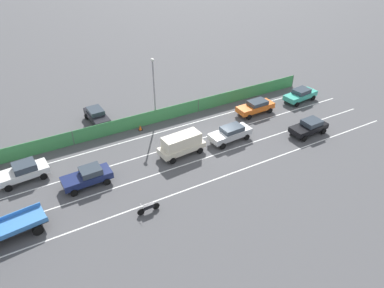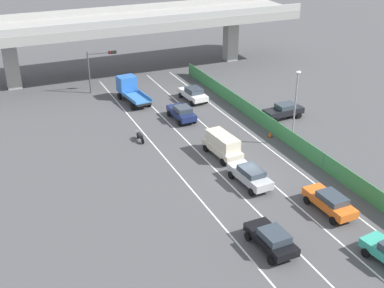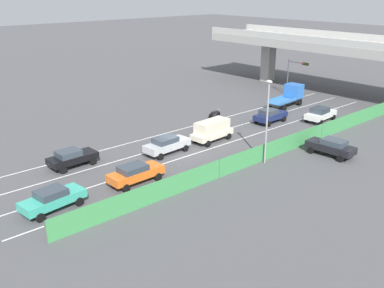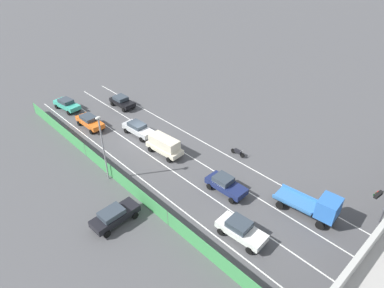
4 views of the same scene
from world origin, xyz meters
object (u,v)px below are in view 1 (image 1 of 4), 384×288
street_lamp (154,85)px  traffic_cone (140,128)px  car_sedan_silver (231,133)px  parked_sedan_dark (97,115)px  car_sedan_black (309,126)px  car_sedan_white (23,171)px  motorcycle (148,208)px  car_taxi_teal (301,95)px  car_sedan_navy (88,176)px  car_van_cream (182,144)px  car_taxi_orange (256,106)px

street_lamp → traffic_cone: size_ratio=12.41×
car_sedan_silver → parked_sedan_dark: size_ratio=1.04×
car_sedan_silver → street_lamp: bearing=33.9°
car_sedan_black → traffic_cone: 18.41m
car_sedan_white → parked_sedan_dark: car_sedan_white is taller
car_sedan_black → parked_sedan_dark: parked_sedan_dark is taller
car_sedan_white → parked_sedan_dark: bearing=-51.9°
motorcycle → parked_sedan_dark: size_ratio=0.43×
car_sedan_silver → car_taxi_teal: bearing=-75.3°
car_sedan_navy → street_lamp: bearing=-53.1°
car_van_cream → car_taxi_orange: bearing=-74.4°
car_sedan_black → car_taxi_orange: 6.89m
car_sedan_silver → car_sedan_white: bearing=79.6°
car_sedan_navy → car_sedan_white: bearing=54.1°
car_sedan_black → car_sedan_white: car_sedan_white is taller
car_sedan_white → street_lamp: size_ratio=0.60×
car_sedan_silver → car_taxi_teal: size_ratio=1.00×
car_sedan_navy → motorcycle: size_ratio=2.23×
car_sedan_white → traffic_cone: bearing=-76.5°
street_lamp → car_sedan_white: bearing=105.0°
car_sedan_white → parked_sedan_dark: (6.93, -8.85, -0.00)m
car_van_cream → car_sedan_navy: car_van_cream is taller
car_van_cream → car_sedan_navy: (-0.14, 9.43, -0.33)m
parked_sedan_dark → street_lamp: bearing=-116.3°
car_sedan_navy → street_lamp: 12.98m
car_taxi_teal → traffic_cone: car_taxi_teal is taller
car_taxi_orange → car_sedan_white: size_ratio=1.04×
car_sedan_navy → traffic_cone: bearing=-49.5°
car_taxi_orange → motorcycle: (-9.24, 17.88, -0.44)m
car_taxi_teal → parked_sedan_dark: (7.17, 24.05, 0.02)m
car_sedan_silver → car_sedan_navy: (0.13, 15.08, -0.02)m
car_taxi_teal → car_sedan_black: 7.97m
car_van_cream → motorcycle: bearing=133.9°
car_sedan_navy → car_sedan_black: (-3.13, -23.28, -0.03)m
car_sedan_white → traffic_cone: car_sedan_white is taller
car_sedan_black → street_lamp: size_ratio=0.57×
traffic_cone → street_lamp: bearing=-67.1°
car_sedan_silver → traffic_cone: car_sedan_silver is taller
car_van_cream → motorcycle: 8.65m
car_sedan_white → car_sedan_black: bearing=-103.3°
parked_sedan_dark → car_van_cream: bearing=-152.1°
car_van_cream → car_taxi_teal: size_ratio=1.01×
car_sedan_white → motorcycle: (-9.34, -8.08, -0.46)m
car_sedan_silver → traffic_cone: bearing=48.5°
car_taxi_teal → car_sedan_navy: 28.23m
car_van_cream → street_lamp: street_lamp is taller
motorcycle → car_sedan_white: bearing=40.9°
car_taxi_teal → motorcycle: 26.43m
parked_sedan_dark → traffic_cone: size_ratio=7.53×
car_van_cream → car_taxi_orange: (3.27, -11.68, -0.33)m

